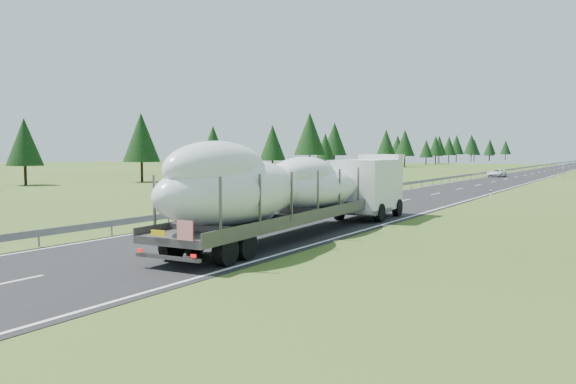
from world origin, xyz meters
The scene contains 7 objects.
ground centered at (0.00, 0.00, 0.00)m, with size 400.00×400.00×0.00m, color #364D19.
road_surface centered at (0.00, 100.00, 0.01)m, with size 10.00×400.00×0.02m, color black.
guardrail centered at (-5.30, 99.94, 0.60)m, with size 0.10×400.00×0.76m.
highway_sign centered at (7.20, 80.00, 1.81)m, with size 0.08×0.90×2.60m.
tree_line_left centered at (-44.71, 156.16, 6.81)m, with size 14.59×341.60×12.55m.
boat_truck centered at (2.59, 4.62, 2.40)m, with size 4.00×21.75×4.55m.
distant_van centered at (-3.02, 80.65, 0.69)m, with size 2.30×4.98×1.38m, color white.
Camera 1 is at (16.56, -18.89, 4.08)m, focal length 35.00 mm.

